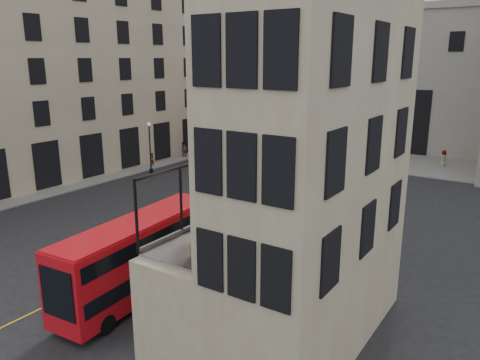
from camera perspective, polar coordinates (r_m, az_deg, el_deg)
The scene contains 31 objects.
ground at distance 26.51m, azimuth -11.55°, elevation -11.88°, with size 140.00×140.00×0.00m, color black.
host_building_main at distance 18.37m, azimuth 9.66°, elevation 2.10°, with size 7.26×11.40×15.10m.
host_frontage at distance 21.77m, azimuth 0.56°, elevation -11.12°, with size 3.00×11.00×4.50m, color #C5B993.
cafe_floor at distance 20.87m, azimuth 0.58°, elevation -5.42°, with size 3.00×10.00×0.10m, color slate.
building_left at distance 57.25m, azimuth -17.25°, elevation 13.71°, with size 14.60×50.60×22.00m.
gateway at distance 68.16m, azimuth 15.07°, elevation 12.23°, with size 35.00×10.60×18.00m.
pavement_far at distance 60.29m, azimuth 10.47°, elevation 3.28°, with size 40.00×12.00×0.12m, color slate.
pavement_left at distance 49.81m, azimuth -19.73°, elevation 0.26°, with size 8.00×48.00×0.12m, color slate.
traffic_light_near at distance 35.00m, azimuth 1.06°, elevation -0.73°, with size 0.16×0.20×3.80m.
traffic_light_far at distance 55.64m, azimuth -2.17°, elevation 5.05°, with size 0.16×0.20×3.80m.
street_lamp_a at distance 49.41m, azimuth -10.89°, elevation 3.53°, with size 0.36×0.36×5.33m.
street_lamp_b at distance 56.27m, azimuth 8.94°, elevation 4.96°, with size 0.36×0.36×5.33m.
bus_near at distance 24.19m, azimuth -12.08°, elevation -8.71°, with size 3.04×10.20×4.01m.
bus_far at distance 55.80m, azimuth 0.24°, elevation 4.97°, with size 3.71×10.51×4.11m.
car_a at distance 45.60m, azimuth 1.94°, elevation 0.61°, with size 1.53×3.80×1.29m, color #AAAEB2.
car_b at distance 44.64m, azimuth 1.01°, elevation 0.50°, with size 1.67×4.78×1.57m, color #AB0A1D.
car_c at distance 51.82m, azimuth -3.88°, elevation 2.31°, with size 1.81×4.46×1.30m, color black.
bicycle at distance 40.30m, azimuth -1.11°, elevation -1.48°, with size 0.68×1.94×1.02m, color gray.
cyclist at distance 35.07m, azimuth -8.57°, elevation -3.64°, with size 0.58×0.38×1.59m, color #B7D516.
pedestrian_a at distance 56.51m, azimuth -6.87°, elevation 3.61°, with size 0.95×0.74×1.96m, color gray.
pedestrian_b at distance 56.02m, azimuth 3.58°, elevation 3.57°, with size 1.24×0.71×1.92m, color gray.
pedestrian_c at distance 59.86m, azimuth 11.09°, elevation 4.07°, with size 1.15×0.48×1.96m, color gray.
pedestrian_d at distance 56.28m, azimuth 23.55°, elevation 2.40°, with size 0.92×0.60×1.89m, color gray.
pedestrian_e at distance 52.65m, azimuth -10.69°, elevation 2.42°, with size 0.57×0.37×1.55m, color gray.
cafe_table_near at distance 19.50m, azimuth -4.83°, elevation -5.32°, with size 0.57×0.57×0.71m.
cafe_table_mid at distance 21.74m, azimuth 0.32°, elevation -2.98°, with size 0.64×0.64×0.79m.
cafe_table_far at distance 23.99m, azimuth 4.15°, elevation -1.40°, with size 0.59×0.59×0.74m.
cafe_chair_a at distance 17.47m, azimuth -5.10°, elevation -8.48°, with size 0.48×0.48×0.88m.
cafe_chair_b at distance 19.87m, azimuth 2.77°, elevation -5.59°, with size 0.46×0.46×0.80m.
cafe_chair_c at distance 20.47m, azimuth 3.47°, elevation -4.96°, with size 0.42×0.42×0.83m.
cafe_chair_d at distance 22.71m, azimuth 5.82°, elevation -2.90°, with size 0.55×0.55×0.95m.
Camera 1 is at (17.22, -16.41, 11.72)m, focal length 35.00 mm.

